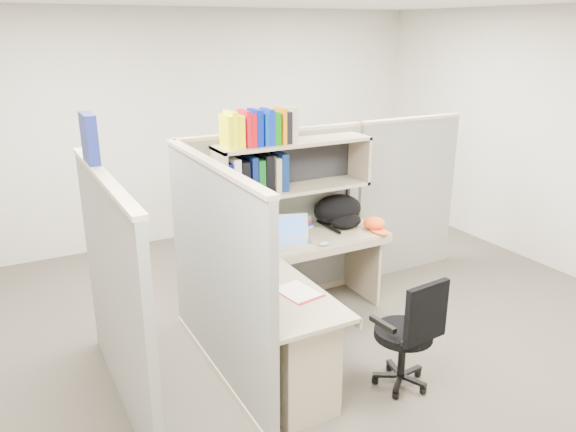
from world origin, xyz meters
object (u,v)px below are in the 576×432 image
desk (297,323)px  snack_canister (264,272)px  backpack (342,211)px  laptop (292,230)px  task_chair (406,350)px

desk → snack_canister: size_ratio=17.81×
backpack → desk: bearing=-120.0°
desk → snack_canister: snack_canister is taller
laptop → backpack: 0.63m
task_chair → snack_canister: bearing=135.8°
desk → task_chair: 0.79m
desk → laptop: (0.38, 0.78, 0.40)m
desk → snack_canister: 0.44m
snack_canister → task_chair: task_chair is taller
backpack → snack_canister: backpack is taller
backpack → task_chair: bearing=-88.4°
desk → snack_canister: bearing=120.9°
snack_canister → backpack: bearing=31.6°
laptop → snack_canister: size_ratio=3.19×
backpack → snack_canister: 1.34m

